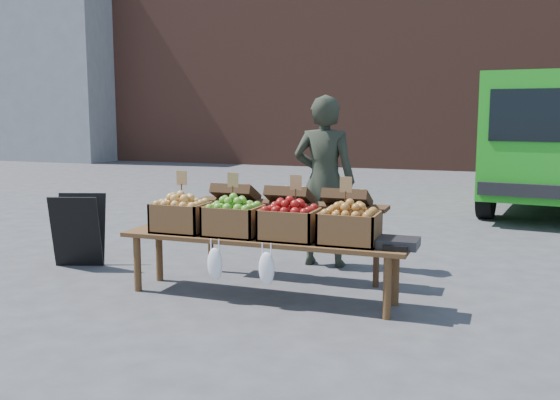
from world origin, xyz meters
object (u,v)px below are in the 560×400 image
(display_bench, at_px, (261,268))
(crate_russet_pears, at_px, (234,221))
(back_table, at_px, (290,229))
(crate_green_apples, at_px, (350,228))
(crate_golden_apples, at_px, (181,217))
(crate_red_apples, at_px, (290,224))
(weighing_scale, at_px, (398,243))
(vendor, at_px, (324,181))
(chalkboard_sign, at_px, (79,230))

(display_bench, height_order, crate_russet_pears, crate_russet_pears)
(back_table, bearing_deg, crate_green_apples, -41.96)
(back_table, distance_m, crate_russet_pears, 0.80)
(crate_golden_apples, distance_m, crate_red_apples, 1.10)
(back_table, height_order, crate_red_apples, back_table)
(crate_russet_pears, bearing_deg, crate_golden_apples, 180.00)
(crate_russet_pears, xyz_separation_m, crate_red_apples, (0.55, 0.00, 0.00))
(crate_russet_pears, xyz_separation_m, weighing_scale, (1.52, 0.00, -0.10))
(vendor, xyz_separation_m, chalkboard_sign, (-2.56, -0.97, -0.54))
(back_table, bearing_deg, chalkboard_sign, -173.30)
(chalkboard_sign, bearing_deg, crate_green_apples, -26.77)
(display_bench, bearing_deg, crate_russet_pears, 180.00)
(vendor, distance_m, crate_russet_pears, 1.50)
(chalkboard_sign, distance_m, crate_golden_apples, 1.63)
(back_table, xyz_separation_m, display_bench, (-0.02, -0.72, -0.24))
(crate_green_apples, bearing_deg, weighing_scale, 0.00)
(chalkboard_sign, bearing_deg, crate_red_apples, -28.37)
(crate_green_apples, distance_m, weighing_scale, 0.44)
(crate_green_apples, bearing_deg, chalkboard_sign, 172.17)
(back_table, bearing_deg, crate_russet_pears, -112.57)
(crate_red_apples, bearing_deg, back_table, 109.20)
(chalkboard_sign, distance_m, crate_red_apples, 2.70)
(crate_red_apples, distance_m, weighing_scale, 0.98)
(crate_russet_pears, height_order, crate_green_apples, same)
(chalkboard_sign, height_order, back_table, back_table)
(back_table, bearing_deg, crate_golden_apples, -139.71)
(crate_golden_apples, bearing_deg, back_table, 40.29)
(weighing_scale, bearing_deg, vendor, 126.96)
(chalkboard_sign, xyz_separation_m, crate_golden_apples, (1.54, -0.44, 0.30))
(crate_red_apples, height_order, crate_green_apples, same)
(vendor, distance_m, back_table, 0.82)
(vendor, height_order, crate_russet_pears, vendor)
(crate_golden_apples, bearing_deg, display_bench, 0.00)
(chalkboard_sign, distance_m, weighing_scale, 3.65)
(chalkboard_sign, xyz_separation_m, back_table, (2.39, 0.28, 0.11))
(crate_golden_apples, relative_size, weighing_scale, 1.47)
(crate_golden_apples, xyz_separation_m, crate_red_apples, (1.10, 0.00, 0.00))
(vendor, relative_size, crate_green_apples, 3.79)
(crate_red_apples, bearing_deg, chalkboard_sign, 170.57)
(chalkboard_sign, height_order, crate_red_apples, crate_red_apples)
(vendor, xyz_separation_m, display_bench, (-0.19, -1.40, -0.66))
(crate_russet_pears, relative_size, weighing_scale, 1.47)
(crate_russet_pears, distance_m, crate_green_apples, 1.10)
(back_table, bearing_deg, vendor, 76.16)
(display_bench, bearing_deg, crate_green_apples, 0.00)
(weighing_scale, bearing_deg, back_table, 149.57)
(crate_green_apples, xyz_separation_m, weighing_scale, (0.42, 0.00, -0.10))
(vendor, distance_m, crate_red_apples, 1.43)
(crate_red_apples, xyz_separation_m, crate_green_apples, (0.55, 0.00, 0.00))
(display_bench, xyz_separation_m, weighing_scale, (1.25, 0.00, 0.33))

